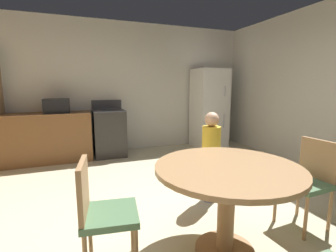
% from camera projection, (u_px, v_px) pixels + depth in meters
% --- Properties ---
extents(ground_plane, '(14.00, 14.00, 0.00)m').
position_uv_depth(ground_plane, '(180.00, 221.00, 2.52)').
color(ground_plane, beige).
extents(wall_back, '(5.82, 0.12, 2.70)m').
position_uv_depth(wall_back, '(122.00, 88.00, 5.20)').
color(wall_back, beige).
rests_on(wall_back, ground).
extents(kitchen_counter, '(1.91, 0.60, 0.90)m').
position_uv_depth(kitchen_counter, '(36.00, 138.00, 4.40)').
color(kitchen_counter, brown).
rests_on(kitchen_counter, ground).
extents(oven_range, '(0.60, 0.60, 1.10)m').
position_uv_depth(oven_range, '(109.00, 133.00, 4.85)').
color(oven_range, '#2D2B28').
rests_on(oven_range, ground).
extents(refrigerator, '(0.68, 0.68, 1.76)m').
position_uv_depth(refrigerator, '(209.00, 109.00, 5.51)').
color(refrigerator, white).
rests_on(refrigerator, ground).
extents(microwave, '(0.44, 0.32, 0.26)m').
position_uv_depth(microwave, '(57.00, 106.00, 4.44)').
color(microwave, black).
rests_on(microwave, kitchen_counter).
extents(dining_table, '(1.18, 1.18, 0.76)m').
position_uv_depth(dining_table, '(227.00, 184.00, 1.97)').
color(dining_table, '#9E754C').
rests_on(dining_table, ground).
extents(chair_west, '(0.45, 0.45, 0.87)m').
position_uv_depth(chair_west, '(101.00, 209.00, 1.78)').
color(chair_west, '#9E754C').
rests_on(chair_west, ground).
extents(chair_east, '(0.42, 0.42, 0.87)m').
position_uv_depth(chair_east, '(309.00, 177.00, 2.39)').
color(chair_east, '#9E754C').
rests_on(chair_east, ground).
extents(person_child, '(0.29, 0.29, 1.09)m').
position_uv_depth(person_child, '(211.00, 155.00, 2.90)').
color(person_child, '#3D4C84').
rests_on(person_child, ground).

